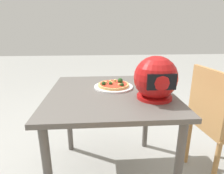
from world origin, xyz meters
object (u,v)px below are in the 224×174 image
at_px(dining_table, 110,105).
at_px(pizza, 114,84).
at_px(motorcycle_helmet, 156,79).
at_px(chair_side, 215,119).

bearing_deg(dining_table, pizza, -107.71).
xyz_separation_m(motorcycle_helmet, chair_side, (-0.52, -0.11, -0.36)).
bearing_deg(chair_side, pizza, -10.06).
xyz_separation_m(dining_table, pizza, (-0.03, -0.10, 0.12)).
xyz_separation_m(dining_table, chair_side, (-0.80, 0.04, -0.13)).
bearing_deg(motorcycle_helmet, chair_side, -168.16).
bearing_deg(chair_side, dining_table, -2.65).
distance_m(dining_table, motorcycle_helmet, 0.39).
relative_size(motorcycle_helmet, chair_side, 0.31).
distance_m(dining_table, pizza, 0.16).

